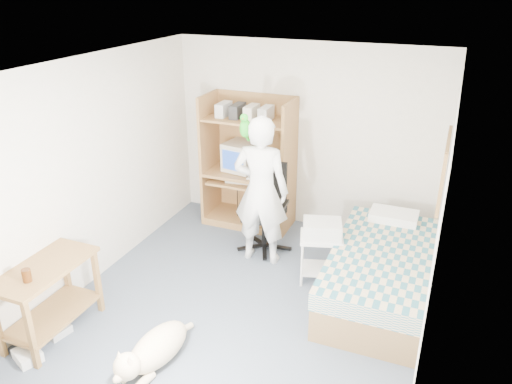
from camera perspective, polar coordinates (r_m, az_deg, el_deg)
floor at (r=5.55m, az=-0.98°, el=-12.16°), size 4.00×4.00×0.00m
wall_back at (r=6.69m, az=5.68°, el=6.18°), size 3.60×0.02×2.50m
wall_right at (r=4.59m, az=20.11°, el=-3.69°), size 0.02×4.00×2.50m
wall_left at (r=5.82m, az=-17.63°, el=2.44°), size 0.02×4.00×2.50m
ceiling at (r=4.56m, az=-1.20°, el=14.23°), size 3.60×4.00×0.02m
computer_hutch at (r=6.82m, az=-0.75°, el=2.82°), size 1.20×0.63×1.80m
bed at (r=5.62m, az=14.01°, el=-8.93°), size 1.02×2.02×0.66m
side_desk at (r=5.22m, az=-22.67°, el=-10.25°), size 0.50×1.00×0.75m
corkboard at (r=5.34m, az=20.70°, el=2.43°), size 0.04×0.94×0.66m
office_chair at (r=6.35m, az=1.12°, el=-3.06°), size 0.62×0.62×1.09m
person at (r=5.85m, az=0.57°, el=0.12°), size 0.69×0.48×1.82m
parrot at (r=5.68m, az=-1.24°, el=7.47°), size 0.13×0.23×0.37m
dog at (r=4.76m, az=-11.58°, el=-17.20°), size 0.43×1.03×0.39m
printer_cart at (r=5.72m, az=7.42°, el=-6.68°), size 0.56×0.49×0.57m
printer at (r=5.58m, az=7.57°, el=-4.19°), size 0.49×0.42×0.18m
crt_monitor at (r=6.82m, az=-1.68°, el=4.11°), size 0.47×0.49×0.39m
keyboard at (r=6.75m, az=-1.55°, el=1.23°), size 0.47×0.22×0.03m
pencil_cup at (r=6.61m, az=2.13°, el=2.10°), size 0.08×0.08×0.12m
drink_glass at (r=4.89m, az=-24.74°, el=-8.65°), size 0.08×0.08×0.12m
floor_box_a at (r=5.23m, az=-24.63°, el=-16.62°), size 0.31×0.28×0.10m
floor_box_b at (r=5.43m, az=-21.72°, el=-14.53°), size 0.22×0.25×0.08m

